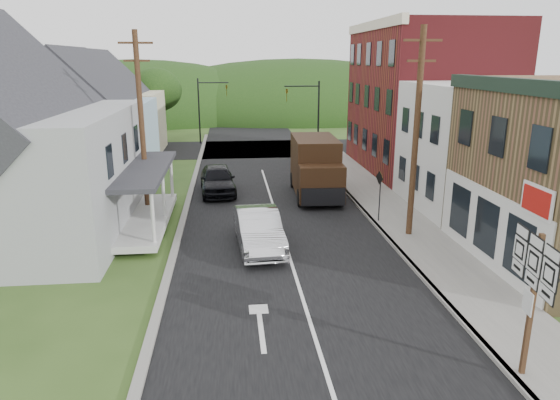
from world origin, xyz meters
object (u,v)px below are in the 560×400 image
object	(u,v)px
route_sign_cluster	(532,285)
warning_sign	(380,189)
silver_sedan	(259,230)
delivery_van	(316,168)
dark_sedan	(218,180)

from	to	relation	value
route_sign_cluster	warning_sign	distance (m)	12.25
route_sign_cluster	warning_sign	world-z (taller)	route_sign_cluster
silver_sedan	delivery_van	size ratio (longest dim) A/B	0.81
dark_sedan	warning_sign	size ratio (longest dim) A/B	1.97
silver_sedan	delivery_van	distance (m)	8.88
route_sign_cluster	delivery_van	bearing A→B (deg)	104.13
delivery_van	route_sign_cluster	xyz separation A→B (m)	(2.14, -17.52, 0.83)
warning_sign	silver_sedan	bearing A→B (deg)	-169.16
dark_sedan	delivery_van	bearing A→B (deg)	-16.55
warning_sign	route_sign_cluster	bearing A→B (deg)	-103.69
delivery_van	route_sign_cluster	size ratio (longest dim) A/B	1.65
delivery_van	warning_sign	size ratio (longest dim) A/B	2.46
silver_sedan	warning_sign	size ratio (longest dim) A/B	2.00
silver_sedan	route_sign_cluster	distance (m)	11.35
silver_sedan	route_sign_cluster	bearing A→B (deg)	-62.50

